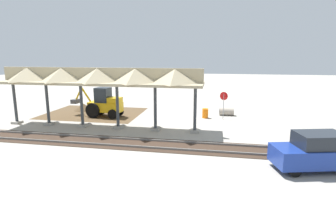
# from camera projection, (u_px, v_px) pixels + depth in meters

# --- Properties ---
(ground_plane) EXTENTS (120.00, 120.00, 0.00)m
(ground_plane) POSITION_uv_depth(u_px,v_px,m) (186.00, 119.00, 24.25)
(ground_plane) COLOR #9E998E
(dirt_work_zone) EXTENTS (9.60, 7.00, 0.01)m
(dirt_work_zone) POSITION_uv_depth(u_px,v_px,m) (94.00, 113.00, 26.81)
(dirt_work_zone) COLOR brown
(dirt_work_zone) RESTS_ON ground
(platform_canopy) EXTENTS (16.68, 3.20, 4.90)m
(platform_canopy) POSITION_uv_depth(u_px,v_px,m) (98.00, 77.00, 20.74)
(platform_canopy) COLOR #9E998E
(platform_canopy) RESTS_ON ground
(rail_tracks) EXTENTS (60.00, 2.58, 0.15)m
(rail_tracks) POSITION_uv_depth(u_px,v_px,m) (173.00, 146.00, 17.13)
(rail_tracks) COLOR slate
(rail_tracks) RESTS_ON ground
(stop_sign) EXTENTS (0.70, 0.35, 2.56)m
(stop_sign) POSITION_uv_depth(u_px,v_px,m) (224.00, 100.00, 23.99)
(stop_sign) COLOR gray
(stop_sign) RESTS_ON ground
(backhoe) EXTENTS (5.30, 1.99, 2.82)m
(backhoe) POSITION_uv_depth(u_px,v_px,m) (104.00, 104.00, 25.13)
(backhoe) COLOR #EAB214
(backhoe) RESTS_ON ground
(dirt_mound) EXTENTS (4.22, 4.22, 1.48)m
(dirt_mound) POSITION_uv_depth(u_px,v_px,m) (84.00, 110.00, 28.28)
(dirt_mound) COLOR brown
(dirt_mound) RESTS_ON ground
(concrete_pipe) EXTENTS (1.42, 0.77, 0.73)m
(concrete_pipe) POSITION_uv_depth(u_px,v_px,m) (226.00, 112.00, 25.81)
(concrete_pipe) COLOR #9E9384
(concrete_pipe) RESTS_ON ground
(distant_parked_car) EXTENTS (4.49, 2.69, 1.98)m
(distant_parked_car) POSITION_uv_depth(u_px,v_px,m) (316.00, 152.00, 13.47)
(distant_parked_car) COLOR navy
(distant_parked_car) RESTS_ON ground
(traffic_barrel) EXTENTS (0.56, 0.56, 0.90)m
(traffic_barrel) POSITION_uv_depth(u_px,v_px,m) (205.00, 113.00, 24.73)
(traffic_barrel) COLOR orange
(traffic_barrel) RESTS_ON ground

